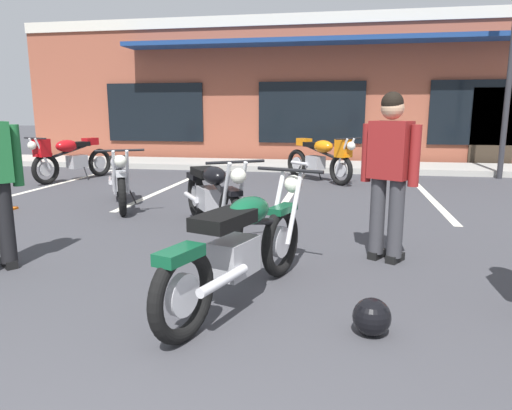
# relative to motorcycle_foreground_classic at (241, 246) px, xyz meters

# --- Properties ---
(ground_plane) EXTENTS (80.00, 80.00, 0.00)m
(ground_plane) POSITION_rel_motorcycle_foreground_classic_xyz_m (-0.17, 1.12, -0.46)
(ground_plane) COLOR #3D3D42
(sidewalk_kerb) EXTENTS (22.00, 1.80, 0.14)m
(sidewalk_kerb) POSITION_rel_motorcycle_foreground_classic_xyz_m (-0.17, 8.93, -0.39)
(sidewalk_kerb) COLOR #A8A59E
(sidewalk_kerb) RESTS_ON ground_plane
(brick_storefront_building) EXTENTS (17.42, 6.01, 4.11)m
(brick_storefront_building) POSITION_rel_motorcycle_foreground_classic_xyz_m (-0.16, 12.61, 1.60)
(brick_storefront_building) COLOR brown
(brick_storefront_building) RESTS_ON ground_plane
(painted_stall_lines) EXTENTS (9.92, 4.80, 0.01)m
(painted_stall_lines) POSITION_rel_motorcycle_foreground_classic_xyz_m (-0.17, 5.33, -0.46)
(painted_stall_lines) COLOR silver
(painted_stall_lines) RESTS_ON ground_plane
(motorcycle_foreground_classic) EXTENTS (0.98, 2.04, 0.98)m
(motorcycle_foreground_classic) POSITION_rel_motorcycle_foreground_classic_xyz_m (0.00, 0.00, 0.00)
(motorcycle_foreground_classic) COLOR black
(motorcycle_foreground_classic) RESTS_ON ground_plane
(motorcycle_red_sportbike) EXTENTS (1.39, 1.85, 0.98)m
(motorcycle_red_sportbike) POSITION_rel_motorcycle_foreground_classic_xyz_m (-0.85, 2.16, 0.00)
(motorcycle_red_sportbike) COLOR black
(motorcycle_red_sportbike) RESTS_ON ground_plane
(motorcycle_black_cruiser) EXTENTS (1.63, 1.68, 0.98)m
(motorcycle_black_cruiser) POSITION_rel_motorcycle_foreground_classic_xyz_m (0.31, 6.60, 0.07)
(motorcycle_black_cruiser) COLOR black
(motorcycle_black_cruiser) RESTS_ON ground_plane
(motorcycle_green_cafe_racer) EXTENTS (0.99, 2.04, 0.98)m
(motorcycle_green_cafe_racer) POSITION_rel_motorcycle_foreground_classic_xyz_m (-5.05, 5.77, 0.07)
(motorcycle_green_cafe_racer) COLOR black
(motorcycle_green_cafe_racer) RESTS_ON ground_plane
(motorcycle_orange_scrambler) EXTENTS (1.26, 1.92, 0.98)m
(motorcycle_orange_scrambler) POSITION_rel_motorcycle_foreground_classic_xyz_m (-2.69, 3.36, 0.00)
(motorcycle_orange_scrambler) COLOR black
(motorcycle_orange_scrambler) RESTS_ON ground_plane
(person_in_shorts_foreground) EXTENTS (0.56, 0.41, 1.68)m
(person_in_shorts_foreground) POSITION_rel_motorcycle_foreground_classic_xyz_m (1.20, 1.29, 0.49)
(person_in_shorts_foreground) COLOR black
(person_in_shorts_foreground) RESTS_ON ground_plane
(helmet_on_pavement) EXTENTS (0.26, 0.26, 0.26)m
(helmet_on_pavement) POSITION_rel_motorcycle_foreground_classic_xyz_m (0.98, -0.39, -0.33)
(helmet_on_pavement) COLOR black
(helmet_on_pavement) RESTS_ON ground_plane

